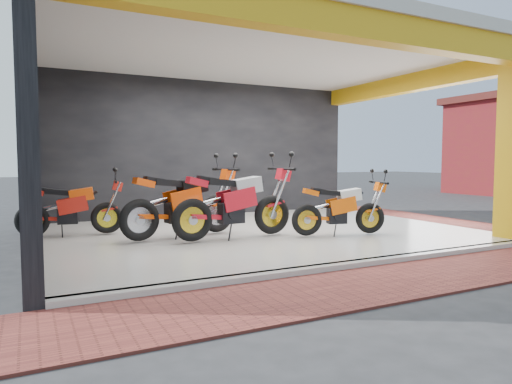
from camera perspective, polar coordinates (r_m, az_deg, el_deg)
ground at (r=7.41m, az=7.81°, el=-7.70°), size 80.00×80.00×0.00m
showroom_floor at (r=9.09m, az=0.63°, el=-5.16°), size 8.00×6.00×0.10m
showroom_ceiling at (r=9.22m, az=0.65°, el=17.18°), size 8.40×6.40×0.20m
back_wall at (r=11.82m, az=-6.31°, el=5.20°), size 8.20×0.20×3.50m
left_wall at (r=7.98m, az=-26.66°, el=5.39°), size 0.20×6.20×3.50m
header_beam_front at (r=6.70m, az=13.24°, el=19.49°), size 8.40×0.30×0.40m
header_beam_right at (r=11.52m, az=19.08°, el=12.78°), size 0.30×6.40×0.40m
floor_kerb at (r=6.60m, az=12.89°, el=-8.77°), size 8.00×0.20×0.10m
paver_front at (r=6.05m, az=17.68°, el=-10.38°), size 9.00×1.40×0.03m
paver_right at (r=12.06m, az=21.38°, el=-3.34°), size 1.40×7.00×0.03m
moto_hero at (r=8.82m, az=14.10°, el=-1.38°), size 2.04×1.16×1.18m
moto_row_a at (r=8.44m, az=2.01°, el=-0.45°), size 2.47×1.02×1.49m
moto_row_b at (r=8.68m, az=-4.90°, el=-0.40°), size 2.53×1.32×1.47m
moto_row_c at (r=9.00m, az=-18.16°, el=-1.28°), size 2.05×0.99×1.20m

